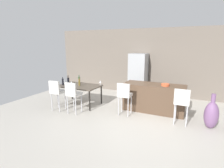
{
  "coord_description": "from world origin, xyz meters",
  "views": [
    {
      "loc": [
        1.44,
        -5.2,
        2.23
      ],
      "look_at": [
        -1.17,
        0.37,
        0.85
      ],
      "focal_mm": 28.65,
      "sensor_mm": 36.0,
      "label": 1
    }
  ],
  "objects_px": {
    "dining_chair_near": "(57,91)",
    "wine_bottle_near": "(63,82)",
    "dining_table": "(80,87)",
    "wine_bottle_corner": "(79,82)",
    "refrigerator": "(138,75)",
    "floor_vase": "(211,115)",
    "bar_chair_left": "(124,94)",
    "fruit_bowl": "(165,85)",
    "wine_glass_left": "(71,82)",
    "wine_glass_middle": "(64,81)",
    "dining_chair_far": "(73,93)",
    "bar_chair_middle": "(182,101)",
    "wine_bottle_far": "(79,80)",
    "wine_glass_right": "(100,82)",
    "kitchen_island": "(154,98)",
    "wine_bottle_end": "(68,81)"
  },
  "relations": [
    {
      "from": "dining_table",
      "to": "dining_chair_far",
      "type": "xyz_separation_m",
      "value": [
        0.34,
        -0.84,
        0.02
      ]
    },
    {
      "from": "refrigerator",
      "to": "floor_vase",
      "type": "relative_size",
      "value": 1.92
    },
    {
      "from": "wine_bottle_near",
      "to": "floor_vase",
      "type": "relative_size",
      "value": 0.31
    },
    {
      "from": "dining_table",
      "to": "refrigerator",
      "type": "xyz_separation_m",
      "value": [
        1.59,
        2.13,
        0.24
      ]
    },
    {
      "from": "bar_chair_left",
      "to": "fruit_bowl",
      "type": "height_order",
      "value": "bar_chair_left"
    },
    {
      "from": "wine_bottle_corner",
      "to": "refrigerator",
      "type": "relative_size",
      "value": 0.17
    },
    {
      "from": "kitchen_island",
      "to": "wine_bottle_near",
      "type": "distance_m",
      "value": 3.33
    },
    {
      "from": "dining_chair_near",
      "to": "wine_glass_left",
      "type": "distance_m",
      "value": 0.7
    },
    {
      "from": "wine_bottle_far",
      "to": "wine_glass_left",
      "type": "bearing_deg",
      "value": -95.11
    },
    {
      "from": "floor_vase",
      "to": "wine_bottle_corner",
      "type": "bearing_deg",
      "value": 178.61
    },
    {
      "from": "wine_glass_middle",
      "to": "wine_glass_right",
      "type": "bearing_deg",
      "value": 17.86
    },
    {
      "from": "wine_bottle_near",
      "to": "wine_glass_right",
      "type": "xyz_separation_m",
      "value": [
        1.26,
        0.59,
        0.0
      ]
    },
    {
      "from": "wine_glass_left",
      "to": "fruit_bowl",
      "type": "height_order",
      "value": "fruit_bowl"
    },
    {
      "from": "kitchen_island",
      "to": "fruit_bowl",
      "type": "height_order",
      "value": "fruit_bowl"
    },
    {
      "from": "wine_bottle_corner",
      "to": "bar_chair_left",
      "type": "bearing_deg",
      "value": -6.8
    },
    {
      "from": "wine_bottle_end",
      "to": "wine_glass_left",
      "type": "xyz_separation_m",
      "value": [
        0.25,
        -0.14,
        -0.01
      ]
    },
    {
      "from": "dining_chair_far",
      "to": "wine_bottle_far",
      "type": "height_order",
      "value": "wine_bottle_far"
    },
    {
      "from": "dining_chair_near",
      "to": "wine_bottle_near",
      "type": "relative_size",
      "value": 3.53
    },
    {
      "from": "dining_table",
      "to": "wine_bottle_far",
      "type": "height_order",
      "value": "wine_bottle_far"
    },
    {
      "from": "wine_bottle_end",
      "to": "refrigerator",
      "type": "relative_size",
      "value": 0.19
    },
    {
      "from": "bar_chair_middle",
      "to": "wine_bottle_corner",
      "type": "height_order",
      "value": "bar_chair_middle"
    },
    {
      "from": "bar_chair_middle",
      "to": "dining_chair_near",
      "type": "distance_m",
      "value": 3.95
    },
    {
      "from": "dining_chair_far",
      "to": "wine_glass_left",
      "type": "height_order",
      "value": "dining_chair_far"
    },
    {
      "from": "dining_table",
      "to": "wine_glass_middle",
      "type": "distance_m",
      "value": 0.69
    },
    {
      "from": "wine_glass_middle",
      "to": "wine_bottle_near",
      "type": "bearing_deg",
      "value": -64.98
    },
    {
      "from": "refrigerator",
      "to": "dining_table",
      "type": "bearing_deg",
      "value": -126.62
    },
    {
      "from": "wine_bottle_corner",
      "to": "wine_bottle_end",
      "type": "height_order",
      "value": "wine_bottle_end"
    },
    {
      "from": "bar_chair_left",
      "to": "fruit_bowl",
      "type": "distance_m",
      "value": 1.35
    },
    {
      "from": "bar_chair_left",
      "to": "dining_chair_near",
      "type": "distance_m",
      "value": 2.29
    },
    {
      "from": "wine_glass_right",
      "to": "wine_bottle_far",
      "type": "bearing_deg",
      "value": -173.29
    },
    {
      "from": "fruit_bowl",
      "to": "refrigerator",
      "type": "bearing_deg",
      "value": 130.18
    },
    {
      "from": "dining_table",
      "to": "wine_glass_middle",
      "type": "relative_size",
      "value": 8.58
    },
    {
      "from": "dining_chair_far",
      "to": "wine_glass_left",
      "type": "distance_m",
      "value": 0.9
    },
    {
      "from": "bar_chair_middle",
      "to": "wine_glass_right",
      "type": "relative_size",
      "value": 6.03
    },
    {
      "from": "wine_bottle_corner",
      "to": "wine_glass_left",
      "type": "xyz_separation_m",
      "value": [
        -0.25,
        -0.14,
        -0.0
      ]
    },
    {
      "from": "wine_glass_left",
      "to": "wine_glass_middle",
      "type": "bearing_deg",
      "value": 165.52
    },
    {
      "from": "dining_chair_near",
      "to": "wine_bottle_corner",
      "type": "relative_size",
      "value": 3.4
    },
    {
      "from": "dining_chair_far",
      "to": "wine_bottle_near",
      "type": "relative_size",
      "value": 3.53
    },
    {
      "from": "dining_chair_near",
      "to": "wine_bottle_corner",
      "type": "height_order",
      "value": "dining_chair_near"
    },
    {
      "from": "wine_bottle_far",
      "to": "wine_glass_right",
      "type": "relative_size",
      "value": 1.91
    },
    {
      "from": "wine_bottle_end",
      "to": "wine_glass_right",
      "type": "distance_m",
      "value": 1.22
    },
    {
      "from": "bar_chair_left",
      "to": "wine_glass_middle",
      "type": "relative_size",
      "value": 6.03
    },
    {
      "from": "dining_chair_near",
      "to": "refrigerator",
      "type": "xyz_separation_m",
      "value": [
        1.92,
        2.97,
        0.22
      ]
    },
    {
      "from": "refrigerator",
      "to": "floor_vase",
      "type": "distance_m",
      "value": 3.59
    },
    {
      "from": "bar_chair_left",
      "to": "fruit_bowl",
      "type": "xyz_separation_m",
      "value": [
        1.12,
        0.7,
        0.26
      ]
    },
    {
      "from": "bar_chair_middle",
      "to": "refrigerator",
      "type": "height_order",
      "value": "refrigerator"
    },
    {
      "from": "wine_bottle_corner",
      "to": "floor_vase",
      "type": "bearing_deg",
      "value": -1.39
    },
    {
      "from": "kitchen_island",
      "to": "wine_glass_right",
      "type": "height_order",
      "value": "kitchen_island"
    },
    {
      "from": "kitchen_island",
      "to": "refrigerator",
      "type": "relative_size",
      "value": 1.09
    },
    {
      "from": "dining_table",
      "to": "wine_bottle_corner",
      "type": "xyz_separation_m",
      "value": [
        0.02,
        -0.02,
        0.19
      ]
    }
  ]
}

